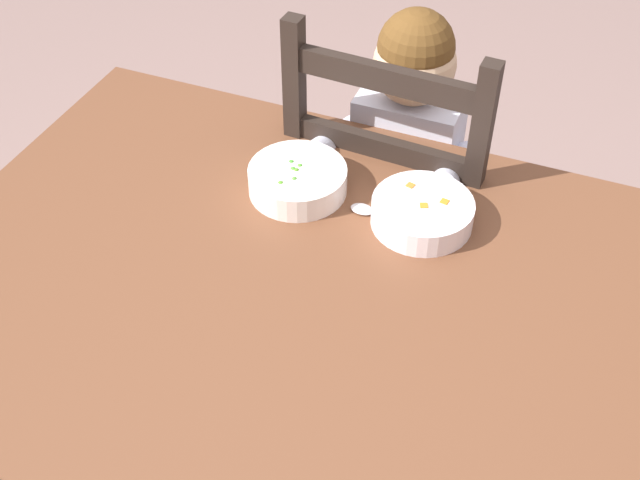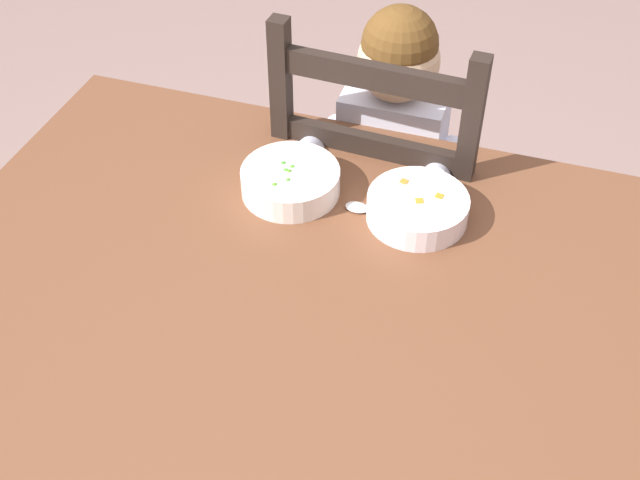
# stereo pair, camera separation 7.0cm
# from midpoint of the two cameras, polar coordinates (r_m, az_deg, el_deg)

# --- Properties ---
(dining_table) EXTENTS (1.32, 0.96, 0.71)m
(dining_table) POSITION_cam_midpoint_polar(r_m,az_deg,el_deg) (1.42, -0.06, -5.87)
(dining_table) COLOR brown
(dining_table) RESTS_ON ground
(dining_chair) EXTENTS (0.44, 0.44, 0.97)m
(dining_chair) POSITION_cam_midpoint_polar(r_m,az_deg,el_deg) (1.89, 6.52, 2.03)
(dining_chair) COLOR black
(dining_chair) RESTS_ON ground
(child_figure) EXTENTS (0.32, 0.31, 0.95)m
(child_figure) POSITION_cam_midpoint_polar(r_m,az_deg,el_deg) (1.78, 7.00, 6.03)
(child_figure) COLOR silver
(child_figure) RESTS_ON ground
(bowl_of_peas) EXTENTS (0.19, 0.19, 0.05)m
(bowl_of_peas) POSITION_cam_midpoint_polar(r_m,az_deg,el_deg) (1.52, -0.27, 4.26)
(bowl_of_peas) COLOR white
(bowl_of_peas) RESTS_ON dining_table
(bowl_of_carrots) EXTENTS (0.18, 0.18, 0.05)m
(bowl_of_carrots) POSITION_cam_midpoint_polar(r_m,az_deg,el_deg) (1.47, 8.55, 1.93)
(bowl_of_carrots) COLOR white
(bowl_of_carrots) RESTS_ON dining_table
(spoon) EXTENTS (0.14, 0.03, 0.01)m
(spoon) POSITION_cam_midpoint_polar(r_m,az_deg,el_deg) (1.49, 5.04, 1.90)
(spoon) COLOR silver
(spoon) RESTS_ON dining_table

